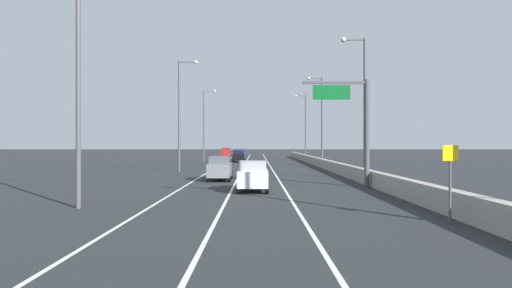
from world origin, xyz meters
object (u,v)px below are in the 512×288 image
at_px(car_gray_1, 218,168).
at_px(car_red_4, 225,153).
at_px(lamp_post_left_mid, 180,109).
at_px(lamp_post_left_far, 204,121).
at_px(overhead_sign_gantry, 355,119).
at_px(lamp_post_right_third, 319,116).
at_px(car_blue_3, 239,154).
at_px(lamp_post_right_second, 361,99).
at_px(car_white_0, 251,176).
at_px(lamp_post_right_fourth, 303,123).
at_px(car_black_2, 237,156).
at_px(lamp_post_left_near, 81,65).
at_px(speed_advisory_sign, 448,177).

relative_size(car_gray_1, car_red_4, 1.00).
height_order(car_gray_1, car_red_4, car_red_4).
bearing_deg(lamp_post_left_mid, lamp_post_left_far, 91.03).
distance_m(overhead_sign_gantry, car_gray_1, 12.08).
bearing_deg(lamp_post_right_third, car_blue_3, 116.94).
relative_size(lamp_post_right_second, lamp_post_left_far, 1.00).
relative_size(lamp_post_left_mid, car_white_0, 2.96).
bearing_deg(car_white_0, car_blue_3, 92.87).
bearing_deg(car_white_0, lamp_post_right_third, 74.39).
relative_size(lamp_post_right_second, car_gray_1, 2.87).
relative_size(lamp_post_right_second, lamp_post_right_fourth, 1.00).
bearing_deg(lamp_post_right_third, lamp_post_right_fourth, 89.29).
relative_size(car_white_0, car_black_2, 0.84).
height_order(car_white_0, car_red_4, car_red_4).
relative_size(lamp_post_right_second, car_red_4, 2.86).
relative_size(lamp_post_left_near, lamp_post_left_mid, 1.00).
relative_size(lamp_post_left_near, car_black_2, 2.49).
height_order(speed_advisory_sign, car_gray_1, speed_advisory_sign).
bearing_deg(car_black_2, lamp_post_left_far, 164.96).
xyz_separation_m(speed_advisory_sign, lamp_post_left_far, (-15.89, 58.08, 4.98)).
height_order(overhead_sign_gantry, lamp_post_left_near, lamp_post_left_near).
relative_size(lamp_post_right_second, lamp_post_left_mid, 1.00).
distance_m(lamp_post_left_far, car_red_4, 19.33).
relative_size(lamp_post_right_third, lamp_post_left_mid, 1.00).
bearing_deg(car_gray_1, speed_advisory_sign, -62.55).
xyz_separation_m(lamp_post_left_near, lamp_post_left_far, (-0.32, 54.02, 0.00)).
bearing_deg(speed_advisory_sign, lamp_post_left_mid, 116.37).
height_order(lamp_post_right_third, lamp_post_left_far, same).
distance_m(lamp_post_right_second, car_blue_3, 46.96).
bearing_deg(speed_advisory_sign, lamp_post_left_far, 105.30).
distance_m(overhead_sign_gantry, speed_advisory_sign, 14.53).
distance_m(lamp_post_right_second, lamp_post_right_third, 22.51).
bearing_deg(car_black_2, lamp_post_left_near, -95.79).
distance_m(lamp_post_right_fourth, car_gray_1, 47.46).
height_order(lamp_post_left_far, car_black_2, lamp_post_left_far).
distance_m(lamp_post_left_near, car_red_4, 72.61).
distance_m(overhead_sign_gantry, car_black_2, 43.63).
height_order(overhead_sign_gantry, lamp_post_right_second, lamp_post_right_second).
bearing_deg(lamp_post_left_near, car_blue_3, 85.12).
bearing_deg(lamp_post_right_fourth, lamp_post_left_near, -105.46).
relative_size(lamp_post_left_near, car_red_4, 2.86).
relative_size(car_white_0, car_gray_1, 0.97).
xyz_separation_m(lamp_post_left_mid, car_blue_3, (5.09, 34.59, -5.72)).
bearing_deg(car_black_2, lamp_post_right_second, -71.98).
relative_size(lamp_post_left_far, car_blue_3, 2.88).
bearing_deg(lamp_post_right_third, car_red_4, 113.90).
distance_m(lamp_post_right_fourth, car_blue_3, 13.08).
distance_m(lamp_post_left_near, lamp_post_left_mid, 27.01).
distance_m(car_black_2, car_red_4, 20.13).
bearing_deg(lamp_post_left_near, lamp_post_right_third, 66.78).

